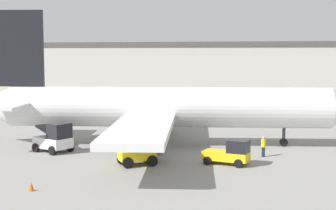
{
  "coord_description": "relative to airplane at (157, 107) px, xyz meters",
  "views": [
    {
      "loc": [
        11.69,
        -44.1,
        8.36
      ],
      "look_at": [
        0.0,
        0.0,
        3.62
      ],
      "focal_mm": 55.0,
      "sensor_mm": 36.0,
      "label": 1
    }
  ],
  "objects": [
    {
      "name": "airplane",
      "position": [
        0.0,
        0.0,
        0.0
      ],
      "size": [
        35.39,
        33.16,
        12.06
      ],
      "rotation": [
        0.0,
        0.0,
        0.2
      ],
      "color": "silver",
      "rests_on": "ground_plane"
    },
    {
      "name": "terminal_building",
      "position": [
        1.56,
        37.94,
        1.51
      ],
      "size": [
        79.15,
        16.85,
        9.81
      ],
      "color": "#ADA89E",
      "rests_on": "ground_plane"
    },
    {
      "name": "ground_plane",
      "position": [
        0.99,
        0.2,
        -3.4
      ],
      "size": [
        400.0,
        400.0,
        0.0
      ],
      "primitive_type": "plane",
      "color": "gray"
    },
    {
      "name": "pushback_tug",
      "position": [
        1.1,
        -8.3,
        -2.4
      ],
      "size": [
        3.15,
        2.93,
        2.21
      ],
      "rotation": [
        0.0,
        0.0,
        0.62
      ],
      "color": "yellow",
      "rests_on": "ground_plane"
    },
    {
      "name": "safety_cone_near",
      "position": [
        -3.05,
        -16.74,
        -3.13
      ],
      "size": [
        0.36,
        0.36,
        0.55
      ],
      "color": "#EF590F",
      "rests_on": "ground_plane"
    },
    {
      "name": "ground_crew_worker",
      "position": [
        9.67,
        -2.85,
        -2.53
      ],
      "size": [
        0.36,
        0.36,
        1.64
      ],
      "rotation": [
        0.0,
        0.0,
        3.9
      ],
      "color": "#1E2338",
      "rests_on": "ground_plane"
    },
    {
      "name": "belt_loader_truck",
      "position": [
        -7.31,
        -5.38,
        -2.25
      ],
      "size": [
        3.51,
        3.11,
        2.48
      ],
      "rotation": [
        0.0,
        0.0,
        -0.4
      ],
      "color": "silver",
      "rests_on": "ground_plane"
    },
    {
      "name": "baggage_tug",
      "position": [
        7.51,
        -6.44,
        -2.53
      ],
      "size": [
        3.58,
        2.19,
        1.9
      ],
      "rotation": [
        0.0,
        0.0,
        -0.17
      ],
      "color": "yellow",
      "rests_on": "ground_plane"
    }
  ]
}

